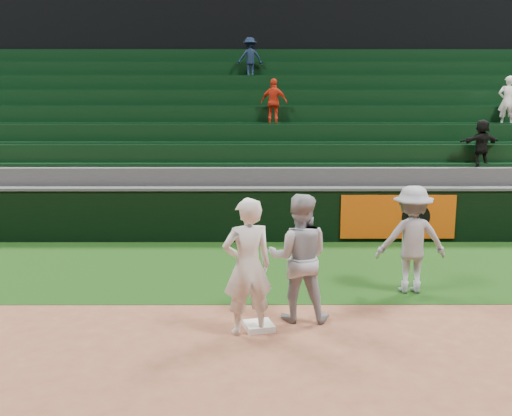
{
  "coord_description": "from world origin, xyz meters",
  "views": [
    {
      "loc": [
        -0.26,
        -7.65,
        3.12
      ],
      "look_at": [
        -0.23,
        2.3,
        1.3
      ],
      "focal_mm": 40.0,
      "sensor_mm": 36.0,
      "label": 1
    }
  ],
  "objects_px": {
    "first_base": "(259,326)",
    "first_baseman": "(247,267)",
    "baserunner": "(299,258)",
    "base_coach": "(412,239)"
  },
  "relations": [
    {
      "from": "first_base",
      "to": "first_baseman",
      "type": "distance_m",
      "value": 0.93
    },
    {
      "from": "first_baseman",
      "to": "baserunner",
      "type": "xyz_separation_m",
      "value": [
        0.74,
        0.52,
        -0.02
      ]
    },
    {
      "from": "baserunner",
      "to": "base_coach",
      "type": "xyz_separation_m",
      "value": [
        1.97,
        1.23,
        -0.03
      ]
    },
    {
      "from": "first_base",
      "to": "base_coach",
      "type": "relative_size",
      "value": 0.21
    },
    {
      "from": "baserunner",
      "to": "first_baseman",
      "type": "bearing_deg",
      "value": 40.32
    },
    {
      "from": "first_base",
      "to": "baserunner",
      "type": "height_order",
      "value": "baserunner"
    },
    {
      "from": "first_baseman",
      "to": "base_coach",
      "type": "relative_size",
      "value": 1.06
    },
    {
      "from": "baserunner",
      "to": "first_base",
      "type": "bearing_deg",
      "value": 38.59
    },
    {
      "from": "first_base",
      "to": "first_baseman",
      "type": "relative_size",
      "value": 0.2
    },
    {
      "from": "first_baseman",
      "to": "baserunner",
      "type": "bearing_deg",
      "value": -161.61
    }
  ]
}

